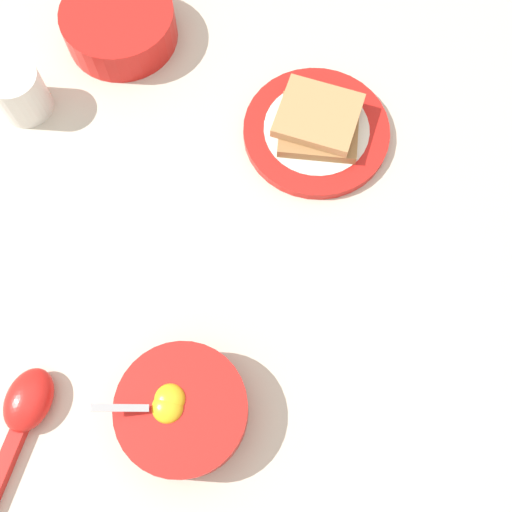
{
  "coord_description": "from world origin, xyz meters",
  "views": [
    {
      "loc": [
        -0.25,
        0.19,
        0.65
      ],
      "look_at": [
        -0.13,
        -0.01,
        0.02
      ],
      "focal_mm": 42.0,
      "sensor_mm": 36.0,
      "label": 1
    }
  ],
  "objects": [
    {
      "name": "ground_plane",
      "position": [
        0.0,
        0.0,
        0.0
      ],
      "size": [
        3.0,
        3.0,
        0.0
      ],
      "primitive_type": "plane",
      "color": "beige"
    },
    {
      "name": "egg_bowl",
      "position": [
        -0.15,
        0.18,
        0.03
      ],
      "size": [
        0.14,
        0.13,
        0.08
      ],
      "color": "red",
      "rests_on": "ground_plane"
    },
    {
      "name": "toast_plate",
      "position": [
        -0.11,
        -0.19,
        0.01
      ],
      "size": [
        0.18,
        0.18,
        0.01
      ],
      "color": "red",
      "rests_on": "ground_plane"
    },
    {
      "name": "toast_sandwich",
      "position": [
        -0.11,
        -0.19,
        0.03
      ],
      "size": [
        0.12,
        0.12,
        0.03
      ],
      "color": "#9E7042",
      "rests_on": "toast_plate"
    },
    {
      "name": "soup_spoon",
      "position": [
        -0.01,
        0.26,
        0.01
      ],
      "size": [
        0.07,
        0.15,
        0.03
      ],
      "color": "red",
      "rests_on": "ground_plane"
    },
    {
      "name": "congee_bowl",
      "position": [
        0.18,
        -0.19,
        0.03
      ],
      "size": [
        0.15,
        0.15,
        0.05
      ],
      "color": "red",
      "rests_on": "ground_plane"
    },
    {
      "name": "drinking_cup",
      "position": [
        0.22,
        -0.04,
        0.03
      ],
      "size": [
        0.06,
        0.06,
        0.06
      ],
      "color": "silver",
      "rests_on": "ground_plane"
    }
  ]
}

